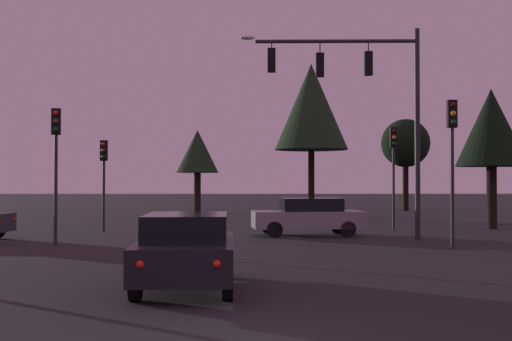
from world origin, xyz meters
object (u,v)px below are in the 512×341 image
at_px(car_crossing_left, 308,216).
at_px(traffic_light_far_side, 452,144).
at_px(traffic_light_corner_left, 104,167).
at_px(tree_behind_sign, 197,152).
at_px(car_nearside_lane, 187,249).
at_px(tree_right_cluster, 405,144).
at_px(traffic_signal_mast_arm, 363,90).
at_px(tree_left_far, 311,107).
at_px(tree_center_horizon, 491,128).
at_px(traffic_light_median, 393,158).
at_px(traffic_light_corner_right, 56,149).

bearing_deg(car_crossing_left, traffic_light_far_side, -49.55).
relative_size(traffic_light_corner_left, tree_behind_sign, 0.69).
height_order(traffic_light_corner_left, car_nearside_lane, traffic_light_corner_left).
bearing_deg(tree_right_cluster, car_nearside_lane, -110.87).
distance_m(traffic_light_far_side, tree_behind_sign, 25.40).
xyz_separation_m(traffic_signal_mast_arm, car_crossing_left, (-1.90, 1.85, -4.82)).
xyz_separation_m(traffic_signal_mast_arm, tree_left_far, (-0.52, 14.66, 1.14)).
distance_m(traffic_light_corner_left, tree_behind_sign, 16.36).
distance_m(traffic_light_far_side, tree_left_far, 18.30).
height_order(tree_left_far, tree_center_horizon, tree_left_far).
height_order(tree_left_far, tree_right_cluster, tree_left_far).
bearing_deg(traffic_light_median, traffic_light_corner_left, -177.16).
xyz_separation_m(tree_left_far, tree_center_horizon, (7.49, -9.11, -2.10)).
xyz_separation_m(car_crossing_left, tree_left_far, (1.38, 12.81, 5.96)).
bearing_deg(traffic_light_far_side, traffic_light_median, 90.84).
bearing_deg(car_nearside_lane, traffic_light_corner_left, 109.38).
relative_size(traffic_light_median, tree_left_far, 0.49).
xyz_separation_m(traffic_light_median, tree_behind_sign, (-10.14, 15.43, 0.98)).
bearing_deg(traffic_light_median, traffic_light_corner_right, -153.36).
bearing_deg(traffic_light_corner_left, traffic_light_far_side, -28.85).
xyz_separation_m(traffic_light_corner_left, car_nearside_lane, (5.14, -14.61, -2.05)).
height_order(traffic_light_corner_right, tree_behind_sign, tree_behind_sign).
bearing_deg(tree_right_cluster, car_crossing_left, -113.37).
height_order(traffic_signal_mast_arm, traffic_light_corner_right, traffic_signal_mast_arm).
bearing_deg(traffic_light_corner_right, traffic_light_corner_left, 87.70).
distance_m(car_nearside_lane, tree_left_far, 26.40).
bearing_deg(tree_right_cluster, traffic_signal_mast_arm, -107.61).
relative_size(traffic_light_corner_left, tree_center_horizon, 0.61).
relative_size(traffic_light_far_side, car_crossing_left, 1.05).
bearing_deg(tree_center_horizon, traffic_light_median, -169.78).
distance_m(traffic_light_corner_left, car_nearside_lane, 15.62).
bearing_deg(traffic_light_far_side, tree_right_cluster, 79.05).
xyz_separation_m(traffic_light_corner_right, traffic_light_median, (13.11, 6.58, -0.04)).
relative_size(car_crossing_left, tree_left_far, 0.49).
height_order(traffic_light_corner_right, tree_right_cluster, tree_right_cluster).
distance_m(traffic_light_corner_right, tree_behind_sign, 22.23).
distance_m(traffic_signal_mast_arm, car_crossing_left, 5.51).
xyz_separation_m(car_nearside_lane, tree_right_cluster, (13.01, 34.11, 4.27)).
xyz_separation_m(tree_behind_sign, tree_center_horizon, (14.90, -14.57, 0.41)).
bearing_deg(traffic_light_corner_right, car_nearside_lane, -58.20).
bearing_deg(tree_behind_sign, car_nearside_lane, -85.52).
bearing_deg(traffic_light_far_side, traffic_light_corner_right, 174.74).
relative_size(car_nearside_lane, tree_right_cluster, 0.61).
height_order(traffic_light_corner_right, tree_left_far, tree_left_far).
bearing_deg(car_crossing_left, tree_center_horizon, 22.62).
height_order(traffic_light_median, traffic_light_far_side, traffic_light_far_side).
xyz_separation_m(traffic_light_far_side, car_nearside_lane, (-7.85, -7.45, -2.60)).
height_order(traffic_light_far_side, car_nearside_lane, traffic_light_far_side).
bearing_deg(tree_center_horizon, traffic_light_corner_left, -175.14).
relative_size(traffic_light_corner_right, traffic_light_far_side, 0.97).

